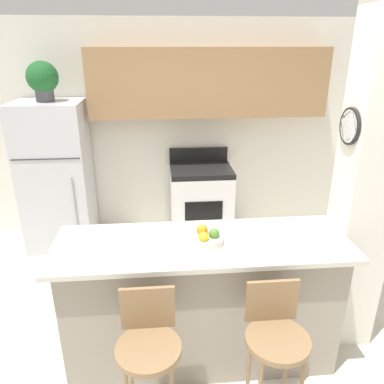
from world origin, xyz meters
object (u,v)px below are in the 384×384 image
at_px(bar_stool_right, 275,338).
at_px(stove_range, 201,202).
at_px(potted_plant_on_fridge, 43,79).
at_px(bar_stool_left, 149,347).
at_px(refrigerator, 57,177).
at_px(fruit_bowl, 206,238).

bearing_deg(bar_stool_right, stove_range, 93.68).
bearing_deg(potted_plant_on_fridge, stove_range, 0.50).
xyz_separation_m(stove_range, bar_stool_left, (-0.58, -2.50, 0.20)).
height_order(stove_range, bar_stool_right, stove_range).
distance_m(refrigerator, potted_plant_on_fridge, 1.08).
distance_m(stove_range, fruit_bowl, 2.06).
height_order(potted_plant_on_fridge, fruit_bowl, potted_plant_on_fridge).
height_order(stove_range, bar_stool_left, stove_range).
bearing_deg(bar_stool_right, bar_stool_left, 180.00).
height_order(bar_stool_left, fruit_bowl, fruit_bowl).
xyz_separation_m(refrigerator, stove_range, (1.67, 0.01, -0.39)).
bearing_deg(bar_stool_left, bar_stool_right, 0.00).
bearing_deg(fruit_bowl, stove_range, 84.56).
distance_m(refrigerator, fruit_bowl, 2.45).
bearing_deg(bar_stool_right, potted_plant_on_fridge, 126.32).
bearing_deg(stove_range, potted_plant_on_fridge, -179.50).
relative_size(stove_range, bar_stool_left, 1.09).
relative_size(stove_range, fruit_bowl, 4.71).
bearing_deg(bar_stool_right, fruit_bowl, 122.67).
relative_size(bar_stool_left, fruit_bowl, 4.30).
xyz_separation_m(bar_stool_right, fruit_bowl, (-0.35, 0.54, 0.40)).
bearing_deg(refrigerator, fruit_bowl, -52.72).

